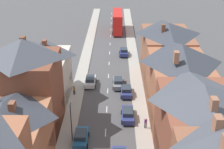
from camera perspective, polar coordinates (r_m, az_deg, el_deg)
pavement_left at (r=60.64m, az=-5.43°, el=0.63°), size 2.20×104.00×0.14m
pavement_right at (r=60.42m, az=4.24°, el=0.59°), size 2.20×104.00×0.14m
centre_line_dashes at (r=58.53m, az=-0.65°, el=-0.26°), size 0.14×97.80×0.01m
terrace_row_left at (r=33.60m, az=-19.81°, el=-11.29°), size 8.00×45.61×13.28m
terrace_row_right at (r=37.57m, az=14.38°, el=-6.86°), size 8.00×51.50×12.64m
double_decker_bus_lead at (r=83.92m, az=1.01°, el=9.69°), size 2.74×10.80×5.30m
car_near_blue at (r=54.29m, az=1.15°, el=-1.43°), size 1.90×4.48×1.62m
car_near_silver at (r=54.89m, az=-3.98°, el=-1.16°), size 1.90×4.25×1.64m
car_parked_right_a at (r=45.28m, az=2.89°, el=-7.27°), size 1.90×4.28×1.64m
car_mid_black at (r=67.93m, az=2.17°, el=4.16°), size 1.90×3.80×1.65m
car_mid_white at (r=41.00m, az=-5.70°, el=-11.29°), size 1.90×4.12×1.58m
car_far_grey at (r=51.49m, az=2.62°, el=-3.01°), size 1.90×3.96×1.62m
pedestrian_mid_right at (r=43.33m, az=6.17°, el=-8.71°), size 0.36×0.22×1.61m
pedestrian_far_left at (r=51.72m, az=-6.94°, el=-2.77°), size 0.36×0.22×1.61m
street_lamp at (r=39.96m, az=-7.47°, el=-8.20°), size 0.20×1.12×5.50m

